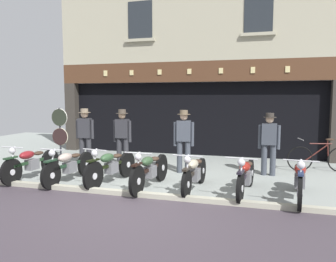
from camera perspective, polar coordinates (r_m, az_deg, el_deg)
The scene contains 17 objects.
ground at distance 6.08m, azimuth -8.86°, elevation -14.43°, with size 21.92×22.00×0.18m.
shop_facade at distance 13.37m, azimuth 5.59°, elevation 4.46°, with size 10.22×4.42×6.44m.
motorcycle_far_left at distance 8.98m, azimuth -22.73°, elevation -5.09°, with size 0.62×2.01×0.92m.
motorcycle_left at distance 8.35m, azimuth -16.88°, elevation -5.72°, with size 0.62×2.00×0.91m.
motorcycle_center_left at distance 7.98m, azimuth -9.92°, elevation -6.01°, with size 0.62×2.04×0.93m.
motorcycle_center at distance 7.47m, azimuth -3.17°, elevation -6.74°, with size 0.62×2.07×0.93m.
motorcycle_center_right at distance 7.32m, azimuth 4.63°, elevation -7.18°, with size 0.62×1.94×0.90m.
motorcycle_right at distance 7.20m, azimuth 13.41°, elevation -7.52°, with size 0.62×2.03×0.90m.
motorcycle_far_right at distance 7.14m, azimuth 21.99°, elevation -7.72°, with size 0.62×2.10×0.94m.
salesman_left at distance 10.16m, azimuth -14.28°, elevation -0.47°, with size 0.56×0.36×1.73m.
shopkeeper_center at distance 9.78m, azimuth -7.97°, elevation -0.66°, with size 0.56×0.36×1.71m.
salesman_right at distance 8.92m, azimuth 2.76°, elevation -1.23°, with size 0.55×0.35×1.72m.
assistant_far_right at distance 9.01m, azimuth 17.21°, elevation -1.68°, with size 0.56×0.34×1.66m.
tyre_sign_pole at distance 11.64m, azimuth -18.36°, elevation 0.54°, with size 0.60×0.06×1.71m.
advert_board_near at distance 11.60m, azimuth 10.45°, elevation 4.73°, with size 0.72×0.03×0.89m.
advert_board_far at distance 11.55m, azimuth 15.13°, elevation 4.66°, with size 0.81×0.03×1.05m.
leaning_bicycle at distance 10.12m, azimuth 25.04°, elevation -4.26°, with size 1.78×0.53×0.95m.
Camera 1 is at (2.43, -6.14, 2.07)m, focal length 34.94 mm.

